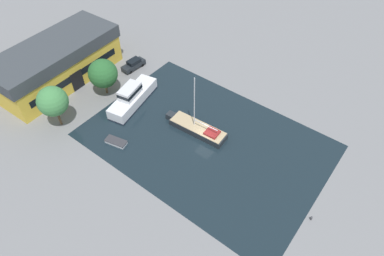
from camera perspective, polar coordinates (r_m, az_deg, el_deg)
ground_plane at (r=52.05m, az=2.31°, el=-2.05°), size 440.00×440.00×0.00m
water_canal at (r=52.05m, az=2.31°, el=-2.04°), size 24.18×35.24×0.01m
warehouse_building at (r=65.16m, az=-21.60°, el=10.16°), size 22.85×10.31×7.22m
quay_tree_near_building at (r=59.28m, az=-14.63°, el=8.77°), size 4.89×4.89×6.56m
quay_tree_by_water at (r=55.06m, az=-22.21°, el=4.14°), size 4.63×4.63×7.17m
parked_car at (r=65.91m, az=-9.71°, el=10.43°), size 4.80×2.07×1.77m
sailboat_moored at (r=52.87m, az=0.85°, el=-0.03°), size 3.23×10.56×10.18m
motor_cruiser at (r=57.85m, az=-9.91°, el=5.11°), size 11.10×5.16×3.73m
small_dinghy at (r=52.68m, az=-12.55°, el=-2.26°), size 2.14×3.56×0.54m
mooring_bollard at (r=46.48m, az=19.28°, el=-13.99°), size 0.27×0.27×0.66m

